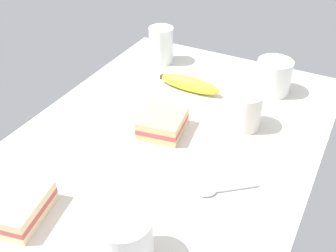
{
  "coord_description": "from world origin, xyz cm",
  "views": [
    {
      "loc": [
        66.42,
        34.34,
        58.27
      ],
      "look_at": [
        0.0,
        0.0,
        5.0
      ],
      "focal_mm": 44.82,
      "sensor_mm": 36.0,
      "label": 1
    }
  ],
  "objects_px": {
    "coffee_mug_milky": "(274,76)",
    "sandwich_side": "(14,206)",
    "coffee_mug_spare": "(245,110)",
    "banana": "(189,84)",
    "sandwich_main": "(163,123)",
    "coffee_mug_black": "(125,240)",
    "glass_of_milk": "(161,47)",
    "spoon": "(218,191)"
  },
  "relations": [
    {
      "from": "sandwich_side",
      "to": "banana",
      "type": "xyz_separation_m",
      "value": [
        -0.54,
        0.09,
        -0.0
      ]
    },
    {
      "from": "coffee_mug_spare",
      "to": "sandwich_side",
      "type": "relative_size",
      "value": 0.71
    },
    {
      "from": "coffee_mug_spare",
      "to": "sandwich_side",
      "type": "distance_m",
      "value": 0.52
    },
    {
      "from": "coffee_mug_black",
      "to": "coffee_mug_milky",
      "type": "xyz_separation_m",
      "value": [
        -0.62,
        0.06,
        -0.0
      ]
    },
    {
      "from": "sandwich_side",
      "to": "coffee_mug_milky",
      "type": "bearing_deg",
      "value": 155.81
    },
    {
      "from": "coffee_mug_milky",
      "to": "sandwich_side",
      "type": "height_order",
      "value": "coffee_mug_milky"
    },
    {
      "from": "spoon",
      "to": "glass_of_milk",
      "type": "bearing_deg",
      "value": -140.78
    },
    {
      "from": "sandwich_side",
      "to": "banana",
      "type": "relative_size",
      "value": 0.79
    },
    {
      "from": "coffee_mug_black",
      "to": "sandwich_side",
      "type": "height_order",
      "value": "coffee_mug_black"
    },
    {
      "from": "coffee_mug_black",
      "to": "coffee_mug_milky",
      "type": "height_order",
      "value": "coffee_mug_black"
    },
    {
      "from": "coffee_mug_milky",
      "to": "spoon",
      "type": "distance_m",
      "value": 0.41
    },
    {
      "from": "spoon",
      "to": "sandwich_side",
      "type": "bearing_deg",
      "value": -53.81
    },
    {
      "from": "sandwich_side",
      "to": "glass_of_milk",
      "type": "xyz_separation_m",
      "value": [
        -0.65,
        -0.05,
        0.02
      ]
    },
    {
      "from": "sandwich_main",
      "to": "spoon",
      "type": "height_order",
      "value": "sandwich_main"
    },
    {
      "from": "coffee_mug_black",
      "to": "banana",
      "type": "distance_m",
      "value": 0.55
    },
    {
      "from": "glass_of_milk",
      "to": "banana",
      "type": "relative_size",
      "value": 0.61
    },
    {
      "from": "coffee_mug_spare",
      "to": "sandwich_side",
      "type": "height_order",
      "value": "coffee_mug_spare"
    },
    {
      "from": "coffee_mug_milky",
      "to": "sandwich_side",
      "type": "bearing_deg",
      "value": -24.19
    },
    {
      "from": "banana",
      "to": "coffee_mug_black",
      "type": "bearing_deg",
      "value": 14.38
    },
    {
      "from": "coffee_mug_spare",
      "to": "glass_of_milk",
      "type": "relative_size",
      "value": 0.92
    },
    {
      "from": "coffee_mug_spare",
      "to": "glass_of_milk",
      "type": "distance_m",
      "value": 0.38
    },
    {
      "from": "banana",
      "to": "coffee_mug_spare",
      "type": "bearing_deg",
      "value": 63.27
    },
    {
      "from": "sandwich_main",
      "to": "coffee_mug_black",
      "type": "bearing_deg",
      "value": 18.45
    },
    {
      "from": "glass_of_milk",
      "to": "coffee_mug_milky",
      "type": "bearing_deg",
      "value": 86.4
    },
    {
      "from": "coffee_mug_black",
      "to": "sandwich_main",
      "type": "height_order",
      "value": "coffee_mug_black"
    },
    {
      "from": "coffee_mug_milky",
      "to": "spoon",
      "type": "relative_size",
      "value": 1.11
    },
    {
      "from": "coffee_mug_black",
      "to": "spoon",
      "type": "relative_size",
      "value": 1.03
    },
    {
      "from": "coffee_mug_black",
      "to": "coffee_mug_milky",
      "type": "distance_m",
      "value": 0.62
    },
    {
      "from": "glass_of_milk",
      "to": "sandwich_side",
      "type": "bearing_deg",
      "value": 4.81
    },
    {
      "from": "coffee_mug_milky",
      "to": "coffee_mug_spare",
      "type": "height_order",
      "value": "coffee_mug_milky"
    },
    {
      "from": "coffee_mug_milky",
      "to": "glass_of_milk",
      "type": "xyz_separation_m",
      "value": [
        -0.02,
        -0.34,
        -0.0
      ]
    },
    {
      "from": "coffee_mug_black",
      "to": "coffee_mug_spare",
      "type": "distance_m",
      "value": 0.44
    },
    {
      "from": "coffee_mug_spare",
      "to": "banana",
      "type": "distance_m",
      "value": 0.2
    },
    {
      "from": "glass_of_milk",
      "to": "spoon",
      "type": "distance_m",
      "value": 0.56
    },
    {
      "from": "coffee_mug_spare",
      "to": "banana",
      "type": "bearing_deg",
      "value": -116.73
    },
    {
      "from": "sandwich_side",
      "to": "spoon",
      "type": "distance_m",
      "value": 0.37
    },
    {
      "from": "coffee_mug_black",
      "to": "sandwich_side",
      "type": "bearing_deg",
      "value": -87.89
    },
    {
      "from": "coffee_mug_milky",
      "to": "glass_of_milk",
      "type": "distance_m",
      "value": 0.34
    },
    {
      "from": "coffee_mug_spare",
      "to": "sandwich_side",
      "type": "xyz_separation_m",
      "value": [
        0.45,
        -0.27,
        -0.02
      ]
    },
    {
      "from": "coffee_mug_spare",
      "to": "sandwich_main",
      "type": "distance_m",
      "value": 0.19
    },
    {
      "from": "coffee_mug_milky",
      "to": "banana",
      "type": "relative_size",
      "value": 0.67
    },
    {
      "from": "coffee_mug_black",
      "to": "glass_of_milk",
      "type": "relative_size",
      "value": 1.01
    }
  ]
}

